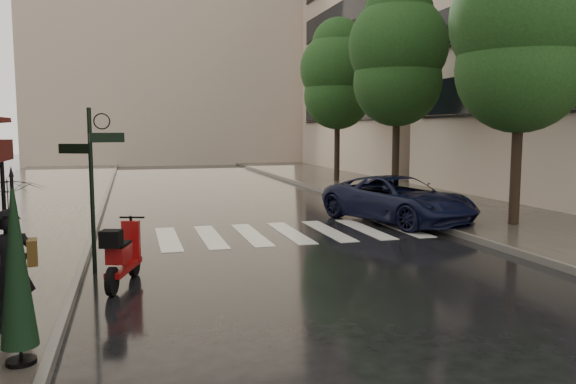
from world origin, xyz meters
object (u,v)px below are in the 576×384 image
pedestrian_with_umbrella (8,207)px  parasol_back (16,262)px  scooter (122,257)px  parked_car (398,199)px

pedestrian_with_umbrella → parasol_back: bearing=-85.1°
parasol_back → scooter: bearing=72.7°
parasol_back → parked_car: bearing=43.3°
scooter → parked_car: parked_car is taller
scooter → parasol_back: size_ratio=0.78×
scooter → parasol_back: bearing=-90.4°
scooter → parked_car: bearing=49.3°
scooter → parasol_back: (-1.04, -3.35, 0.74)m
parked_car → pedestrian_with_umbrella: bearing=-160.5°
scooter → parked_car: (7.68, 4.86, 0.15)m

